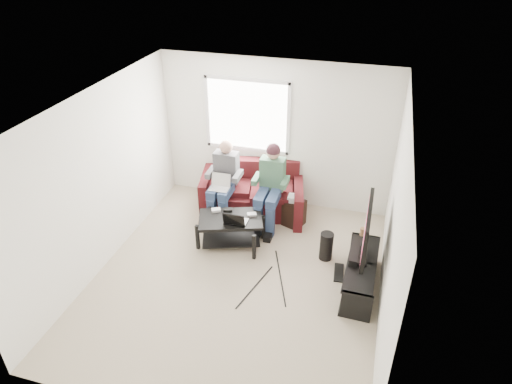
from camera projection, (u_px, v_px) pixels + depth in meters
floor at (237, 278)px, 6.59m from camera, size 4.50×4.50×0.00m
ceiling at (232, 107)px, 5.25m from camera, size 4.50×4.50×0.00m
wall_back at (276, 135)px, 7.78m from camera, size 4.50×0.00×4.50m
wall_front at (156, 332)px, 4.06m from camera, size 4.50×0.00×4.50m
wall_left at (99, 182)px, 6.39m from camera, size 0.00×4.50×4.50m
wall_right at (393, 227)px, 5.45m from camera, size 0.00×4.50×4.50m
window at (247, 115)px, 7.72m from camera, size 1.48×0.04×1.28m
sofa at (252, 194)px, 8.00m from camera, size 1.99×1.16×0.85m
person_left at (224, 178)px, 7.61m from camera, size 0.40×0.71×1.35m
person_right at (270, 181)px, 7.40m from camera, size 0.40×0.71×1.40m
laptop_silver at (219, 185)px, 7.44m from camera, size 0.38×0.32×0.24m
coffee_table at (231, 225)px, 7.12m from camera, size 1.12×0.88×0.49m
laptop_black at (236, 215)px, 6.90m from camera, size 0.41×0.36×0.24m
controller_a at (216, 210)px, 7.21m from camera, size 0.17×0.14×0.04m
controller_b at (228, 210)px, 7.21m from camera, size 0.16×0.13×0.04m
controller_c at (252, 215)px, 7.10m from camera, size 0.16×0.14×0.04m
tv_stand at (360, 275)px, 6.35m from camera, size 0.43×1.33×0.44m
tv at (367, 230)px, 6.07m from camera, size 0.12×1.10×0.81m
soundbar at (354, 253)px, 6.31m from camera, size 0.12×0.50×0.10m
drink_cup at (363, 232)px, 6.72m from camera, size 0.08×0.08×0.12m
console_white at (358, 291)px, 5.98m from camera, size 0.30×0.22×0.06m
console_grey at (362, 258)px, 6.56m from camera, size 0.34×0.26×0.08m
console_black at (360, 274)px, 6.27m from camera, size 0.38×0.30×0.07m
subwoofer at (326, 246)px, 6.87m from camera, size 0.20×0.20×0.45m
keyboard_floor at (339, 273)px, 6.68m from camera, size 0.17×0.42×0.02m
end_table at (294, 212)px, 7.63m from camera, size 0.31×0.31×0.56m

